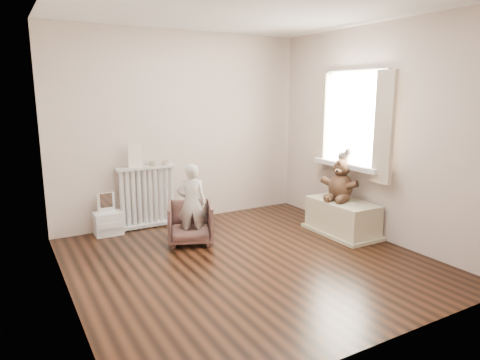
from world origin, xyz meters
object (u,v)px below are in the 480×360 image
toy_vanity (108,214)px  armchair (190,223)px  teddy_bear (341,181)px  radiator (148,199)px  child (192,203)px  plush_cat (344,154)px  toy_bench (342,218)px

toy_vanity → armchair: (0.80, -0.79, -0.03)m
toy_vanity → teddy_bear: size_ratio=1.02×
radiator → teddy_bear: teddy_bear is taller
radiator → armchair: (0.26, -0.82, -0.14)m
armchair → child: size_ratio=0.57×
armchair → teddy_bear: teddy_bear is taller
toy_vanity → child: child is taller
toy_vanity → plush_cat: bearing=-24.8°
radiator → child: (0.26, -0.87, 0.11)m
radiator → toy_vanity: 0.55m
armchair → teddy_bear: size_ratio=1.03×
teddy_bear → child: bearing=140.3°
radiator → teddy_bear: 2.55m
radiator → armchair: bearing=-72.4°
child → plush_cat: (1.97, -0.44, 0.50)m
radiator → teddy_bear: bearing=-33.6°
child → teddy_bear: size_ratio=1.82×
child → radiator: bearing=-51.6°
toy_vanity → armchair: size_ratio=0.99×
radiator → teddy_bear: size_ratio=1.59×
child → toy_bench: 1.95m
child → armchair: bearing=-68.2°
toy_vanity → plush_cat: size_ratio=2.37×
armchair → plush_cat: (1.97, -0.49, 0.75)m
toy_vanity → toy_bench: bearing=-28.9°
radiator → teddy_bear: (2.11, -1.40, 0.28)m
radiator → toy_bench: radiator is taller
radiator → child: size_ratio=0.87×
armchair → plush_cat: plush_cat is taller
plush_cat → armchair: bearing=166.3°
armchair → teddy_bear: 1.98m
radiator → toy_bench: 2.57m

